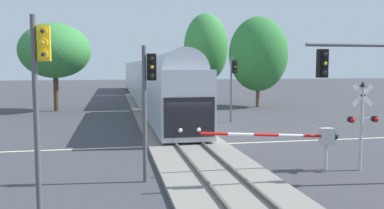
{
  "coord_description": "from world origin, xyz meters",
  "views": [
    {
      "loc": [
        -3.96,
        -22.06,
        4.42
      ],
      "look_at": [
        0.89,
        2.91,
        2.0
      ],
      "focal_mm": 37.99,
      "sensor_mm": 36.0,
      "label": 1
    }
  ],
  "objects_px": {
    "commuter_train": "(146,80)",
    "traffic_signal_near_right": "(383,75)",
    "traffic_signal_near_left": "(40,84)",
    "traffic_signal_median": "(148,91)",
    "traffic_signal_far_side": "(233,78)",
    "elm_centre_background": "(206,48)",
    "crossing_signal_mast": "(362,116)",
    "oak_far_right": "(258,54)",
    "crossing_gate_near": "(311,137)",
    "oak_behind_train": "(55,51)"
  },
  "relations": [
    {
      "from": "elm_centre_background",
      "to": "oak_far_right",
      "type": "height_order",
      "value": "elm_centre_background"
    },
    {
      "from": "commuter_train",
      "to": "traffic_signal_median",
      "type": "bearing_deg",
      "value": -94.46
    },
    {
      "from": "elm_centre_background",
      "to": "crossing_signal_mast",
      "type": "bearing_deg",
      "value": -91.0
    },
    {
      "from": "traffic_signal_median",
      "to": "traffic_signal_far_side",
      "type": "xyz_separation_m",
      "value": [
        7.91,
        15.31,
        -0.01
      ]
    },
    {
      "from": "traffic_signal_near_right",
      "to": "traffic_signal_median",
      "type": "bearing_deg",
      "value": 166.4
    },
    {
      "from": "crossing_gate_near",
      "to": "traffic_signal_far_side",
      "type": "xyz_separation_m",
      "value": [
        1.04,
        14.94,
        2.03
      ]
    },
    {
      "from": "elm_centre_background",
      "to": "oak_far_right",
      "type": "relative_size",
      "value": 1.09
    },
    {
      "from": "crossing_signal_mast",
      "to": "oak_far_right",
      "type": "height_order",
      "value": "oak_far_right"
    },
    {
      "from": "traffic_signal_near_left",
      "to": "oak_far_right",
      "type": "bearing_deg",
      "value": 59.56
    },
    {
      "from": "traffic_signal_near_right",
      "to": "traffic_signal_near_left",
      "type": "height_order",
      "value": "traffic_signal_near_left"
    },
    {
      "from": "crossing_signal_mast",
      "to": "traffic_signal_far_side",
      "type": "relative_size",
      "value": 0.73
    },
    {
      "from": "crossing_signal_mast",
      "to": "traffic_signal_near_left",
      "type": "xyz_separation_m",
      "value": [
        -12.26,
        -3.13,
        1.6
      ]
    },
    {
      "from": "commuter_train",
      "to": "elm_centre_background",
      "type": "distance_m",
      "value": 8.26
    },
    {
      "from": "commuter_train",
      "to": "traffic_signal_far_side",
      "type": "height_order",
      "value": "commuter_train"
    },
    {
      "from": "traffic_signal_near_left",
      "to": "crossing_gate_near",
      "type": "bearing_deg",
      "value": 19.02
    },
    {
      "from": "traffic_signal_median",
      "to": "oak_behind_train",
      "type": "relative_size",
      "value": 0.61
    },
    {
      "from": "traffic_signal_median",
      "to": "traffic_signal_far_side",
      "type": "height_order",
      "value": "traffic_signal_median"
    },
    {
      "from": "commuter_train",
      "to": "traffic_signal_near_right",
      "type": "xyz_separation_m",
      "value": [
        5.67,
        -36.52,
        1.34
      ]
    },
    {
      "from": "crossing_signal_mast",
      "to": "oak_far_right",
      "type": "bearing_deg",
      "value": 79.07
    },
    {
      "from": "traffic_signal_median",
      "to": "crossing_signal_mast",
      "type": "bearing_deg",
      "value": -0.07
    },
    {
      "from": "crossing_signal_mast",
      "to": "traffic_signal_near_right",
      "type": "relative_size",
      "value": 0.7
    },
    {
      "from": "commuter_train",
      "to": "traffic_signal_far_side",
      "type": "relative_size",
      "value": 11.89
    },
    {
      "from": "traffic_signal_near_right",
      "to": "traffic_signal_far_side",
      "type": "bearing_deg",
      "value": 91.48
    },
    {
      "from": "crossing_signal_mast",
      "to": "oak_far_right",
      "type": "xyz_separation_m",
      "value": [
        5.1,
        26.42,
        3.38
      ]
    },
    {
      "from": "oak_far_right",
      "to": "crossing_gate_near",
      "type": "bearing_deg",
      "value": -105.41
    },
    {
      "from": "traffic_signal_near_right",
      "to": "oak_behind_train",
      "type": "xyz_separation_m",
      "value": [
        -15.14,
        28.22,
        1.81
      ]
    },
    {
      "from": "traffic_signal_far_side",
      "to": "oak_far_right",
      "type": "bearing_deg",
      "value": 61.05
    },
    {
      "from": "crossing_signal_mast",
      "to": "oak_behind_train",
      "type": "distance_m",
      "value": 30.77
    },
    {
      "from": "commuter_train",
      "to": "traffic_signal_median",
      "type": "xyz_separation_m",
      "value": [
        -2.69,
        -34.49,
        0.73
      ]
    },
    {
      "from": "traffic_signal_far_side",
      "to": "oak_far_right",
      "type": "relative_size",
      "value": 0.53
    },
    {
      "from": "traffic_signal_near_right",
      "to": "commuter_train",
      "type": "bearing_deg",
      "value": 98.83
    },
    {
      "from": "commuter_train",
      "to": "elm_centre_background",
      "type": "bearing_deg",
      "value": -21.9
    },
    {
      "from": "traffic_signal_median",
      "to": "traffic_signal_far_side",
      "type": "distance_m",
      "value": 17.24
    },
    {
      "from": "commuter_train",
      "to": "traffic_signal_near_left",
      "type": "height_order",
      "value": "traffic_signal_near_left"
    },
    {
      "from": "traffic_signal_near_right",
      "to": "crossing_signal_mast",
      "type": "bearing_deg",
      "value": 73.76
    },
    {
      "from": "traffic_signal_median",
      "to": "traffic_signal_near_left",
      "type": "distance_m",
      "value": 4.59
    },
    {
      "from": "traffic_signal_near_right",
      "to": "traffic_signal_median",
      "type": "height_order",
      "value": "traffic_signal_near_right"
    },
    {
      "from": "crossing_gate_near",
      "to": "crossing_signal_mast",
      "type": "distance_m",
      "value": 2.29
    },
    {
      "from": "crossing_signal_mast",
      "to": "traffic_signal_near_left",
      "type": "height_order",
      "value": "traffic_signal_near_left"
    },
    {
      "from": "traffic_signal_median",
      "to": "traffic_signal_far_side",
      "type": "relative_size",
      "value": 1.0
    },
    {
      "from": "traffic_signal_near_right",
      "to": "elm_centre_background",
      "type": "relative_size",
      "value": 0.51
    },
    {
      "from": "commuter_train",
      "to": "crossing_gate_near",
      "type": "height_order",
      "value": "commuter_train"
    },
    {
      "from": "traffic_signal_far_side",
      "to": "traffic_signal_near_left",
      "type": "relative_size",
      "value": 0.88
    },
    {
      "from": "crossing_signal_mast",
      "to": "elm_centre_background",
      "type": "bearing_deg",
      "value": 89.0
    },
    {
      "from": "crossing_signal_mast",
      "to": "elm_centre_background",
      "type": "relative_size",
      "value": 0.36
    },
    {
      "from": "traffic_signal_near_right",
      "to": "traffic_signal_median",
      "type": "xyz_separation_m",
      "value": [
        -8.36,
        2.02,
        -0.6
      ]
    },
    {
      "from": "elm_centre_background",
      "to": "oak_far_right",
      "type": "bearing_deg",
      "value": -49.62
    },
    {
      "from": "crossing_signal_mast",
      "to": "traffic_signal_median",
      "type": "bearing_deg",
      "value": 179.93
    },
    {
      "from": "commuter_train",
      "to": "traffic_signal_near_left",
      "type": "xyz_separation_m",
      "value": [
        -6.01,
        -37.64,
        1.17
      ]
    },
    {
      "from": "crossing_gate_near",
      "to": "traffic_signal_near_right",
      "type": "height_order",
      "value": "traffic_signal_near_right"
    }
  ]
}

